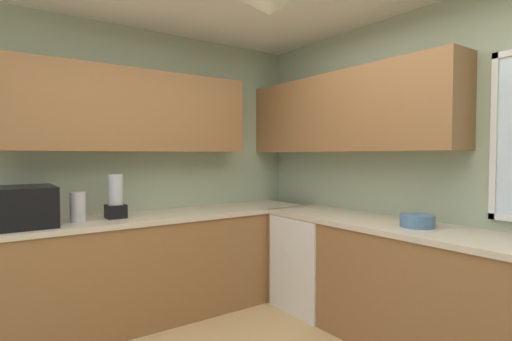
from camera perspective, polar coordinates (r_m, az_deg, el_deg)
The scene contains 8 objects.
room_shell at distance 2.55m, azimuth 5.58°, elevation 9.84°, with size 4.26×3.55×2.64m.
counter_run_left at distance 3.61m, azimuth -15.82°, elevation -13.37°, with size 0.65×3.16×0.90m.
counter_run_back at distance 3.04m, azimuth 27.20°, elevation -16.55°, with size 3.35×0.65×0.90m.
dishwasher at distance 3.78m, azimuth 8.56°, elevation -12.97°, with size 0.60×0.60×0.86m, color white.
microwave at distance 3.31m, azimuth -30.26°, elevation -4.49°, with size 0.48×0.36×0.29m, color black.
kettle at distance 3.34m, azimuth -24.40°, elevation -4.83°, with size 0.12×0.12×0.23m, color #B7B7BC.
bowl at distance 3.06m, azimuth 22.34°, elevation -6.76°, with size 0.24×0.24×0.09m, color #4C7099.
blender_appliance at distance 3.42m, azimuth -19.68°, elevation -3.82°, with size 0.15×0.15×0.36m.
Camera 1 is at (1.52, -1.16, 1.42)m, focal length 27.60 mm.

